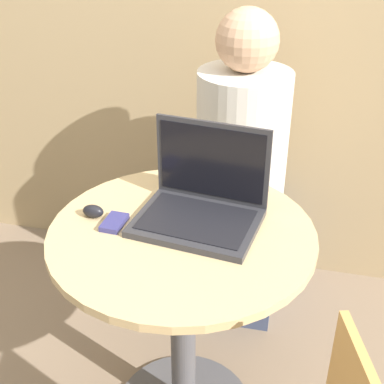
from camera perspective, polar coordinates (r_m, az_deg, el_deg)
round_table at (r=1.66m, az=-1.01°, el=-10.77°), size 0.76×0.76×0.77m
laptop at (r=1.54m, az=1.06°, el=-1.03°), size 0.38×0.30×0.27m
cell_phone at (r=1.55m, az=-8.29°, el=-3.24°), size 0.06×0.10×0.02m
computer_mouse at (r=1.59m, az=-10.50°, el=-2.03°), size 0.06×0.04×0.04m
person_seated at (r=2.15m, az=5.24°, el=-0.37°), size 0.34×0.52×1.28m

